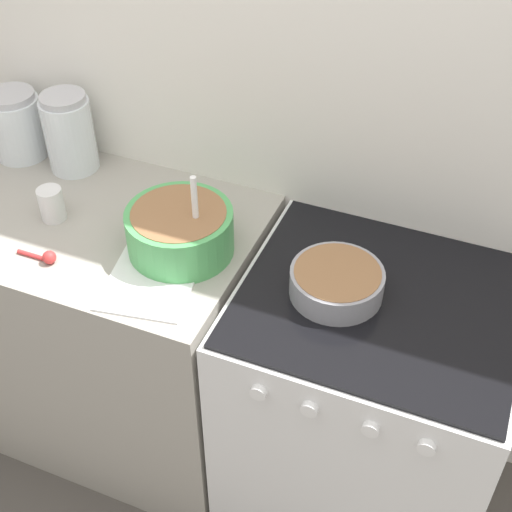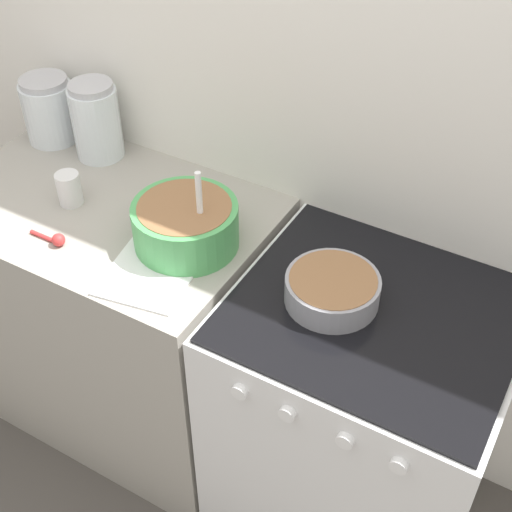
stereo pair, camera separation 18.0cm
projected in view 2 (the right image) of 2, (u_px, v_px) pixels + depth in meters
The scene contains 10 objects.
wall_back at pixel (309, 99), 1.89m from camera, with size 4.92×0.05×2.40m.
countertop_cabinet at pixel (121, 314), 2.34m from camera, with size 0.96×0.63×0.89m.
stove at pixel (359, 421), 2.02m from camera, with size 0.71×0.65×0.89m.
mixing_bowl at pixel (186, 223), 1.87m from camera, with size 0.28×0.28×0.25m.
baking_pan at pixel (332, 289), 1.73m from camera, with size 0.23×0.23×0.07m.
storage_jar_left at pixel (50, 114), 2.27m from camera, with size 0.16×0.16×0.21m.
storage_jar_middle at pixel (97, 125), 2.18m from camera, with size 0.15×0.15×0.24m.
tin_can at pixel (69, 189), 2.03m from camera, with size 0.07×0.07×0.10m.
recipe_page at pixel (153, 270), 1.84m from camera, with size 0.26×0.31×0.01m.
measuring_spoon at pixel (55, 239), 1.91m from camera, with size 0.12×0.04×0.04m.
Camera 2 is at (0.72, -0.89, 2.13)m, focal length 50.00 mm.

